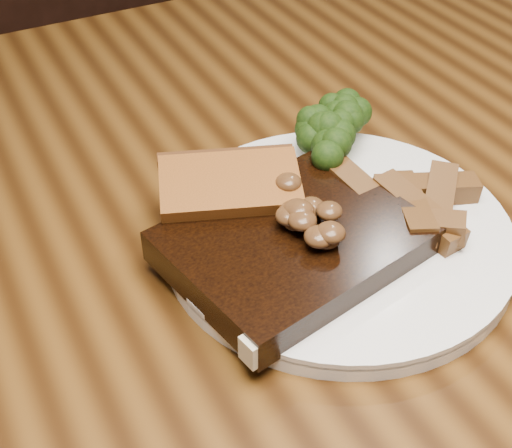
# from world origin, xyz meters

# --- Properties ---
(dining_table) EXTENTS (1.60, 0.90, 0.75)m
(dining_table) POSITION_xyz_m (0.00, 0.00, 0.66)
(dining_table) COLOR #543210
(dining_table) RESTS_ON ground
(chair_far) EXTENTS (0.51, 0.51, 0.84)m
(chair_far) POSITION_xyz_m (0.04, 0.69, 0.46)
(chair_far) COLOR black
(chair_far) RESTS_ON ground
(plate) EXTENTS (0.27, 0.27, 0.01)m
(plate) POSITION_xyz_m (0.06, -0.03, 0.76)
(plate) COLOR white
(plate) RESTS_ON dining_table
(steak) EXTENTS (0.19, 0.16, 0.03)m
(steak) POSITION_xyz_m (0.02, -0.04, 0.77)
(steak) COLOR black
(steak) RESTS_ON plate
(steak_bone) EXTENTS (0.16, 0.05, 0.02)m
(steak_bone) POSITION_xyz_m (0.02, -0.10, 0.77)
(steak_bone) COLOR beige
(steak_bone) RESTS_ON plate
(mushroom_pile) EXTENTS (0.07, 0.07, 0.03)m
(mushroom_pile) POSITION_xyz_m (0.02, -0.04, 0.80)
(mushroom_pile) COLOR #54341A
(mushroom_pile) RESTS_ON steak
(garlic_bread) EXTENTS (0.12, 0.09, 0.02)m
(garlic_bread) POSITION_xyz_m (-0.01, 0.01, 0.77)
(garlic_bread) COLOR #9A511C
(garlic_bread) RESTS_ON plate
(potato_wedges) EXTENTS (0.10, 0.10, 0.02)m
(potato_wedges) POSITION_xyz_m (0.11, -0.04, 0.77)
(potato_wedges) COLOR brown
(potato_wedges) RESTS_ON plate
(broccoli_cluster) EXTENTS (0.08, 0.08, 0.04)m
(broccoli_cluster) POSITION_xyz_m (0.11, 0.04, 0.78)
(broccoli_cluster) COLOR #243B0D
(broccoli_cluster) RESTS_ON plate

